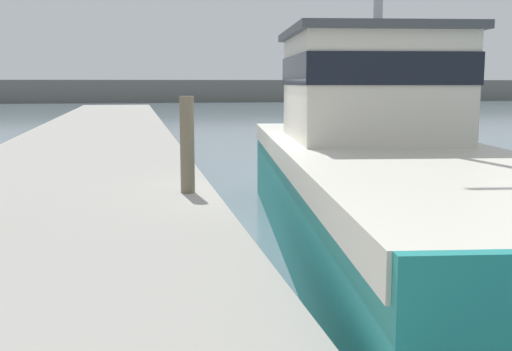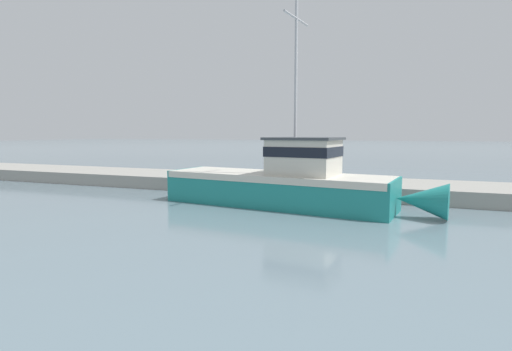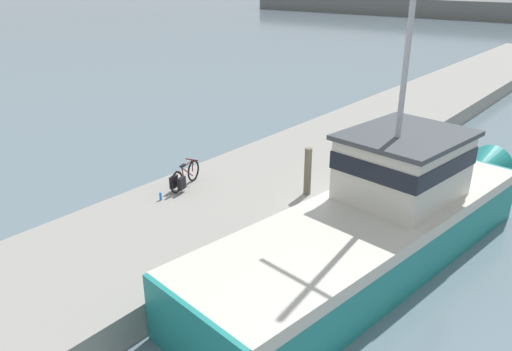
% 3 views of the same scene
% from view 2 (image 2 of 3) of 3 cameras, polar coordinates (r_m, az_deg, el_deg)
% --- Properties ---
extents(ground_plane, '(320.00, 320.00, 0.00)m').
position_cam_2_polar(ground_plane, '(20.04, 7.85, -3.99)').
color(ground_plane, slate).
extents(dock_pier, '(4.83, 80.00, 0.79)m').
position_cam_2_polar(dock_pier, '(23.50, 9.91, -1.56)').
color(dock_pier, gray).
rests_on(dock_pier, ground_plane).
extents(fishing_boat_main, '(4.38, 13.21, 10.42)m').
position_cam_2_polar(fishing_boat_main, '(19.00, 4.65, -0.86)').
color(fishing_boat_main, teal).
rests_on(fishing_boat_main, ground_plane).
extents(bicycle_touring, '(0.71, 1.66, 0.76)m').
position_cam_2_polar(bicycle_touring, '(25.13, 5.70, 0.70)').
color(bicycle_touring, black).
rests_on(bicycle_touring, dock_pier).
extents(mooring_post, '(0.22, 0.22, 1.47)m').
position_cam_2_polar(mooring_post, '(21.47, 8.69, 0.76)').
color(mooring_post, '#756651').
rests_on(mooring_post, dock_pier).
extents(hose_coil, '(0.62, 0.62, 0.05)m').
position_cam_2_polar(hose_coil, '(28.16, -7.55, 0.60)').
color(hose_coil, green).
rests_on(hose_coil, dock_pier).
extents(water_bottle_on_curb, '(0.07, 0.07, 0.24)m').
position_cam_2_polar(water_bottle_on_curb, '(25.33, 3.39, 0.24)').
color(water_bottle_on_curb, blue).
rests_on(water_bottle_on_curb, dock_pier).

